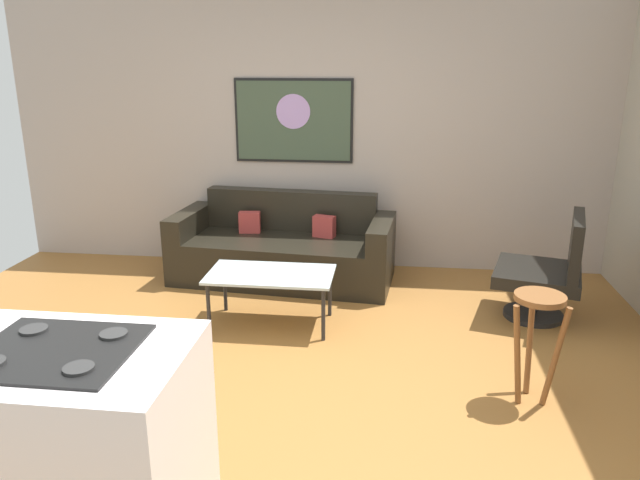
{
  "coord_description": "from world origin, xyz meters",
  "views": [
    {
      "loc": [
        0.56,
        -3.41,
        2.01
      ],
      "look_at": [
        0.04,
        0.9,
        0.7
      ],
      "focal_mm": 34.0,
      "sensor_mm": 36.0,
      "label": 1
    }
  ],
  "objects_px": {
    "wall_painting": "(294,121)",
    "couch": "(284,251)",
    "armchair": "(549,270)",
    "coffee_table": "(271,278)",
    "bar_stool": "(537,322)"
  },
  "relations": [
    {
      "from": "armchair",
      "to": "bar_stool",
      "type": "relative_size",
      "value": 1.25
    },
    {
      "from": "coffee_table",
      "to": "bar_stool",
      "type": "distance_m",
      "value": 1.99
    },
    {
      "from": "couch",
      "to": "bar_stool",
      "type": "xyz_separation_m",
      "value": [
        1.86,
        -1.92,
        0.24
      ]
    },
    {
      "from": "armchair",
      "to": "wall_painting",
      "type": "distance_m",
      "value": 2.68
    },
    {
      "from": "bar_stool",
      "to": "couch",
      "type": "bearing_deg",
      "value": 134.08
    },
    {
      "from": "bar_stool",
      "to": "coffee_table",
      "type": "bearing_deg",
      "value": 153.4
    },
    {
      "from": "coffee_table",
      "to": "wall_painting",
      "type": "relative_size",
      "value": 0.84
    },
    {
      "from": "armchair",
      "to": "bar_stool",
      "type": "bearing_deg",
      "value": -106.23
    },
    {
      "from": "couch",
      "to": "wall_painting",
      "type": "relative_size",
      "value": 1.83
    },
    {
      "from": "bar_stool",
      "to": "wall_painting",
      "type": "relative_size",
      "value": 0.61
    },
    {
      "from": "coffee_table",
      "to": "bar_stool",
      "type": "height_order",
      "value": "bar_stool"
    },
    {
      "from": "couch",
      "to": "armchair",
      "type": "xyz_separation_m",
      "value": [
        2.23,
        -0.66,
        0.13
      ]
    },
    {
      "from": "armchair",
      "to": "couch",
      "type": "bearing_deg",
      "value": 163.5
    },
    {
      "from": "armchair",
      "to": "wall_painting",
      "type": "bearing_deg",
      "value": 152.86
    },
    {
      "from": "wall_painting",
      "to": "couch",
      "type": "bearing_deg",
      "value": -93.79
    }
  ]
}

